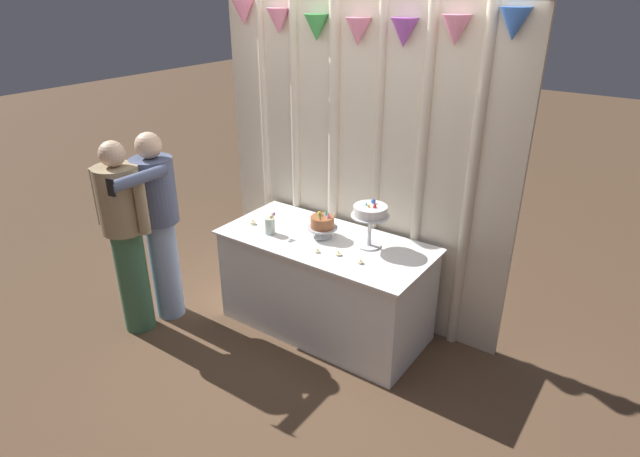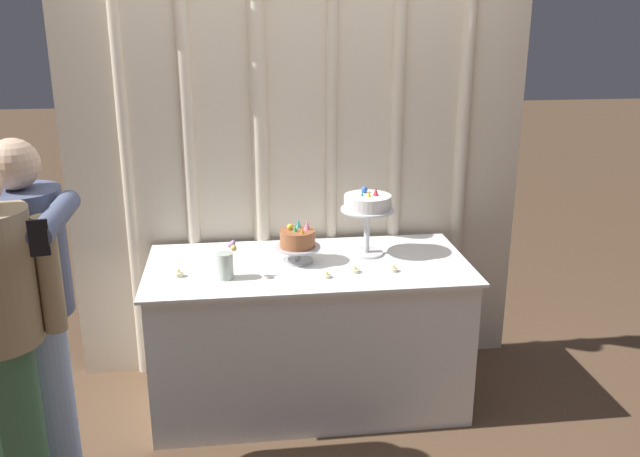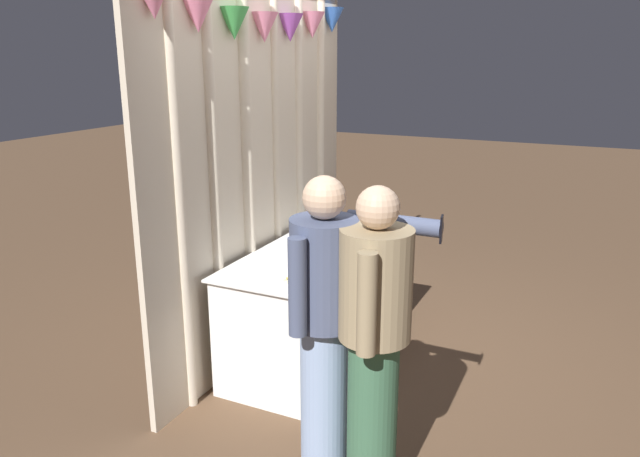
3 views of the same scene
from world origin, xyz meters
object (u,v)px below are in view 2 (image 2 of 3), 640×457
tealight_near_left (327,276)px  tealight_near_right (355,271)px  cake_display_nearleft (298,241)px  cake_table (309,333)px  cake_display_nearright (367,207)px  guest_girl_blue_dress (33,311)px  tealight_far_right (394,269)px  tealight_far_left (179,274)px  flower_vase (226,264)px

tealight_near_left → tealight_near_right: size_ratio=0.77×
cake_display_nearleft → tealight_near_right: cake_display_nearleft is taller
cake_table → tealight_near_right: 0.49m
cake_display_nearright → guest_girl_blue_dress: (-1.52, -0.71, -0.18)m
cake_display_nearleft → tealight_near_left: 0.29m
tealight_near_right → tealight_far_right: size_ratio=1.14×
tealight_near_right → cake_display_nearleft: bearing=145.8°
cake_table → cake_display_nearright: 0.74m
tealight_near_left → cake_table: bearing=109.0°
tealight_far_left → tealight_near_left: size_ratio=1.27×
cake_table → tealight_far_left: bearing=-171.6°
flower_vase → tealight_near_left: bearing=-6.0°
cake_display_nearright → tealight_far_right: 0.38m
cake_display_nearleft → guest_girl_blue_dress: (-1.15, -0.64, -0.03)m
cake_display_nearright → tealight_near_right: 0.37m
cake_display_nearleft → tealight_far_right: (0.46, -0.20, -0.10)m
cake_display_nearright → guest_girl_blue_dress: bearing=-155.1°
cake_display_nearright → tealight_near_left: size_ratio=9.83×
cake_display_nearright → flower_vase: size_ratio=1.91×
guest_girl_blue_dress → cake_table: bearing=26.8°
cake_display_nearright → tealight_near_right: (-0.11, -0.25, -0.25)m
tealight_far_left → guest_girl_blue_dress: (-0.55, -0.51, 0.07)m
tealight_near_left → cake_display_nearleft: bearing=117.0°
flower_vase → tealight_far_right: 0.83m
tealight_near_left → tealight_far_right: 0.34m
cake_display_nearleft → flower_vase: 0.41m
cake_table → cake_display_nearleft: bearing=147.9°
tealight_far_right → flower_vase: bearing=179.3°
cake_table → flower_vase: bearing=-159.8°
flower_vase → tealight_near_right: flower_vase is taller
cake_table → tealight_far_right: bearing=-21.7°
flower_vase → tealight_far_right: (0.83, -0.01, -0.07)m
cake_display_nearright → flower_vase: bearing=-161.0°
tealight_near_left → guest_girl_blue_dress: (-1.27, -0.40, 0.07)m
cake_display_nearright → tealight_far_right: size_ratio=8.57×
flower_vase → guest_girl_blue_dress: (-0.78, -0.45, 0.00)m
tealight_near_right → guest_girl_blue_dress: bearing=-162.2°
tealight_near_right → cake_display_nearright: bearing=67.1°
guest_girl_blue_dress → tealight_far_right: bearing=15.3°
cake_display_nearleft → flower_vase: bearing=-153.3°
flower_vase → cake_table: bearing=20.2°
cake_display_nearleft → guest_girl_blue_dress: size_ratio=0.15×
cake_display_nearleft → tealight_far_right: cake_display_nearleft is taller
tealight_far_left → tealight_near_left: (0.72, -0.11, -0.00)m
cake_display_nearleft → tealight_far_right: size_ratio=5.50×
flower_vase → tealight_near_right: (0.64, 0.00, -0.07)m
cake_display_nearright → flower_vase: 0.81m
guest_girl_blue_dress → cake_display_nearleft: bearing=29.0°
cake_table → cake_display_nearright: (0.33, 0.10, 0.66)m
cake_table → tealight_near_right: bearing=-34.6°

